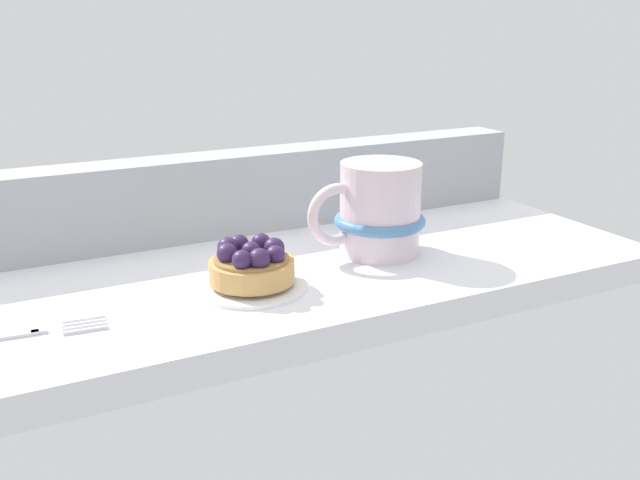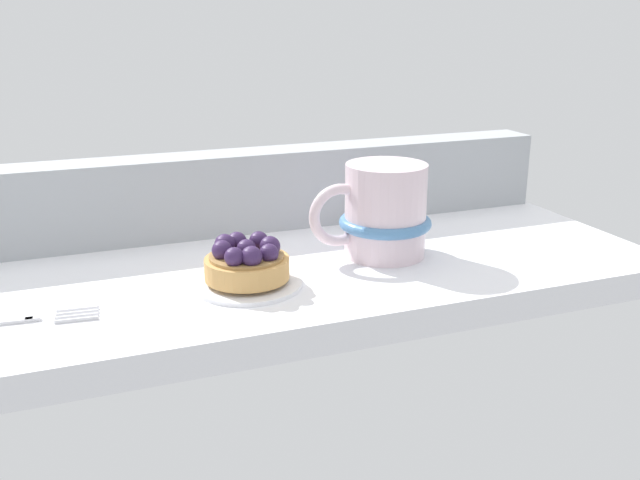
# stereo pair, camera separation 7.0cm
# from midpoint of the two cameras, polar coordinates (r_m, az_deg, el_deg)

# --- Properties ---
(ground_plane) EXTENTS (0.82, 0.31, 0.03)m
(ground_plane) POSITION_cam_midpoint_polar(r_m,az_deg,el_deg) (0.72, -2.43, -3.21)
(ground_plane) COLOR white
(window_rail_back) EXTENTS (0.81, 0.05, 0.09)m
(window_rail_back) POSITION_cam_midpoint_polar(r_m,az_deg,el_deg) (0.82, -5.40, 3.77)
(window_rail_back) COLOR #9EA3A8
(window_rail_back) RESTS_ON ground_plane
(dessert_plate) EXTENTS (0.10, 0.10, 0.01)m
(dessert_plate) POSITION_cam_midpoint_polar(r_m,az_deg,el_deg) (0.66, -2.85, -3.45)
(dessert_plate) COLOR white
(dessert_plate) RESTS_ON ground_plane
(raspberry_tart) EXTENTS (0.08, 0.08, 0.04)m
(raspberry_tart) POSITION_cam_midpoint_polar(r_m,az_deg,el_deg) (0.66, -2.89, -1.76)
(raspberry_tart) COLOR tan
(raspberry_tart) RESTS_ON dessert_plate
(coffee_mug) EXTENTS (0.13, 0.10, 0.10)m
(coffee_mug) POSITION_cam_midpoint_polar(r_m,az_deg,el_deg) (0.74, 7.76, 2.19)
(coffee_mug) COLOR silver
(coffee_mug) RESTS_ON ground_plane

